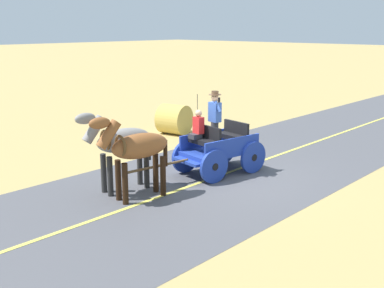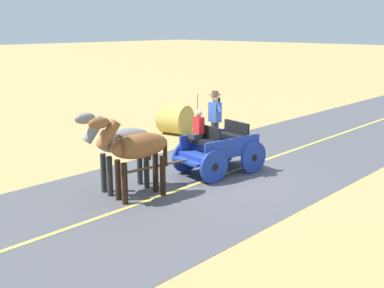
{
  "view_description": "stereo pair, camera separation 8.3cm",
  "coord_description": "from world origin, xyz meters",
  "views": [
    {
      "loc": [
        -8.5,
        10.57,
        4.29
      ],
      "look_at": [
        0.23,
        1.14,
        1.1
      ],
      "focal_mm": 44.74,
      "sensor_mm": 36.0,
      "label": 1
    },
    {
      "loc": [
        -8.56,
        10.52,
        4.29
      ],
      "look_at": [
        0.23,
        1.14,
        1.1
      ],
      "focal_mm": 44.74,
      "sensor_mm": 36.0,
      "label": 2
    }
  ],
  "objects": [
    {
      "name": "horse_off_side",
      "position": [
        1.08,
        2.96,
        1.32
      ],
      "size": [
        0.84,
        2.15,
        2.21
      ],
      "color": "gray",
      "rests_on": "ground"
    },
    {
      "name": "horse_near_side",
      "position": [
        0.33,
        3.07,
        1.32
      ],
      "size": [
        0.87,
        2.15,
        2.21
      ],
      "color": "brown",
      "rests_on": "ground"
    },
    {
      "name": "road_surface",
      "position": [
        0.0,
        0.0,
        0.0
      ],
      "size": [
        6.31,
        160.0,
        0.01
      ],
      "primitive_type": "cube",
      "color": "#4C4C51",
      "rests_on": "ground"
    },
    {
      "name": "ground_plane",
      "position": [
        0.0,
        0.0,
        0.0
      ],
      "size": [
        200.0,
        200.0,
        0.0
      ],
      "primitive_type": "plane",
      "color": "tan"
    },
    {
      "name": "road_centre_stripe",
      "position": [
        0.0,
        0.0,
        0.01
      ],
      "size": [
        0.12,
        160.0,
        0.0
      ],
      "primitive_type": "cube",
      "color": "#DBCC4C",
      "rests_on": "road_surface"
    },
    {
      "name": "hay_bale",
      "position": [
        4.96,
        -2.91,
        0.6
      ],
      "size": [
        1.3,
        1.38,
        1.2
      ],
      "primitive_type": "cylinder",
      "rotation": [
        0.0,
        1.57,
        0.18
      ],
      "color": "gold",
      "rests_on": "ground"
    },
    {
      "name": "horse_drawn_carriage",
      "position": [
        0.24,
        0.02,
        0.82
      ],
      "size": [
        1.77,
        4.51,
        2.5
      ],
      "color": "#1E3899",
      "rests_on": "ground"
    }
  ]
}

